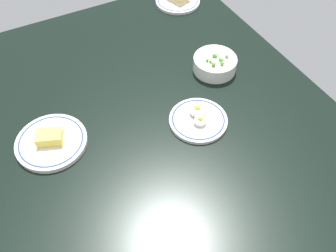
# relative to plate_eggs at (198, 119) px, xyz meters

# --- Properties ---
(dining_table) EXTENTS (1.54, 1.12, 0.04)m
(dining_table) POSITION_rel_plate_eggs_xyz_m (-0.01, -0.10, -0.03)
(dining_table) COLOR black
(dining_table) RESTS_ON ground
(plate_eggs) EXTENTS (0.19, 0.19, 0.05)m
(plate_eggs) POSITION_rel_plate_eggs_xyz_m (0.00, 0.00, 0.00)
(plate_eggs) COLOR white
(plate_eggs) RESTS_ON dining_table
(plate_cheese) EXTENTS (0.22, 0.22, 0.05)m
(plate_cheese) POSITION_rel_plate_eggs_xyz_m (-0.13, -0.44, 0.00)
(plate_cheese) COLOR white
(plate_cheese) RESTS_ON dining_table
(bowl_peas) EXTENTS (0.16, 0.16, 0.07)m
(bowl_peas) POSITION_rel_plate_eggs_xyz_m (-0.19, 0.18, 0.02)
(bowl_peas) COLOR white
(bowl_peas) RESTS_ON dining_table
(plate_sandwich) EXTENTS (0.20, 0.20, 0.04)m
(plate_sandwich) POSITION_rel_plate_eggs_xyz_m (-0.64, 0.28, 0.00)
(plate_sandwich) COLOR white
(plate_sandwich) RESTS_ON dining_table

